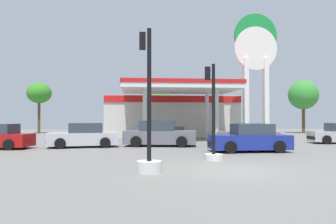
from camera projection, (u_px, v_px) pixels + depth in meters
name	position (u px, v px, depth m)	size (l,w,h in m)	color
ground_plane	(230.00, 170.00, 11.42)	(90.00, 90.00, 0.00)	slate
gas_station	(171.00, 114.00, 33.27)	(12.94, 12.99, 4.71)	beige
station_pole_sign	(256.00, 60.00, 28.80)	(3.78, 0.56, 10.90)	white
car_0	(248.00, 135.00, 22.40)	(4.39, 2.66, 1.47)	black
car_1	(160.00, 135.00, 21.38)	(4.82, 2.65, 1.64)	black
car_5	(83.00, 136.00, 20.50)	(4.43, 2.48, 1.50)	black
car_6	(250.00, 139.00, 17.73)	(4.20, 1.97, 1.49)	black
traffic_signal_0	(148.00, 139.00, 10.86)	(0.83, 0.83, 4.74)	silver
traffic_signal_1	(213.00, 133.00, 14.13)	(0.80, 0.80, 4.11)	silver
tree_0	(39.00, 94.00, 39.99)	(2.90, 2.90, 6.08)	brown
tree_1	(161.00, 100.00, 41.35)	(2.90, 2.90, 5.38)	brown
tree_2	(303.00, 95.00, 40.32)	(3.55, 3.55, 6.43)	brown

